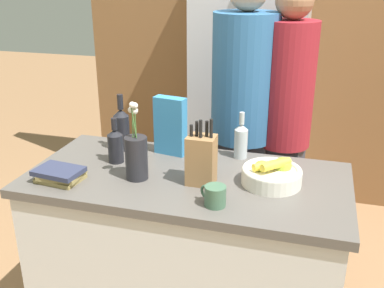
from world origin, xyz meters
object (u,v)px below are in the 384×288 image
Objects in this scene: bottle_oil at (241,140)px; bottle_vinegar at (115,145)px; coffee_mug at (215,196)px; knife_block at (201,159)px; flower_vase at (136,156)px; bottle_wine at (122,128)px; person_in_blue at (285,118)px; book_stack at (60,174)px; refrigerator at (249,84)px; person_at_sink at (243,115)px; fruit_bowl at (272,173)px; cereal_box at (170,126)px.

bottle_vinegar is (-0.56, -0.22, -0.00)m from bottle_oil.
bottle_vinegar is (-0.55, 0.29, 0.05)m from coffee_mug.
bottle_vinegar is at bearing 166.35° from knife_block.
flower_vase is 1.22× the size of bottle_wine.
knife_block is 0.81m from person_in_blue.
person_in_blue is (0.19, 0.94, 0.04)m from coffee_mug.
coffee_mug is 0.49× the size of bottle_oil.
flower_vase is at bearing -55.63° from bottle_wine.
coffee_mug reaches higher than book_stack.
refrigerator is 1.41m from bottle_vinegar.
person_at_sink is (0.54, 0.48, -0.03)m from bottle_wine.
refrigerator is at bearing 72.52° from bottle_vinegar.
person_at_sink is (0.50, 0.63, 0.00)m from bottle_vinegar.
fruit_bowl is 0.72× the size of flower_vase.
fruit_bowl is 0.31m from knife_block.
bottle_vinegar is (-0.22, -0.17, -0.06)m from cereal_box.
cereal_box is at bearing 126.13° from coffee_mug.
person_at_sink reaches higher than person_in_blue.
person_at_sink reaches higher than bottle_wine.
book_stack is at bearing -119.71° from bottle_vinegar.
cereal_box is 1.25× the size of bottle_oil.
bottle_wine reaches higher than bottle_vinegar.
book_stack is (-0.70, 0.03, -0.01)m from coffee_mug.
bottle_vinegar is at bearing 152.67° from coffee_mug.
cereal_box is (-0.20, -1.17, 0.05)m from refrigerator.
coffee_mug is at bearing -91.00° from person_at_sink.
cereal_box is 0.35m from bottle_oil.
flower_vase is at bearing -173.81° from knife_block.
coffee_mug is at bearing -2.26° from book_stack.
flower_vase is 0.32m from cereal_box.
flower_vase is (-0.29, -0.03, -0.00)m from knife_block.
knife_block is 2.61× the size of coffee_mug.
bottle_oil is at bearing -85.60° from person_at_sink.
bottle_oil is at bearing 21.04° from bottle_vinegar.
bottle_vinegar is 0.81m from person_at_sink.
person_at_sink is at bearing 98.56° from bottle_oil.
bottle_wine is at bearing 124.37° from flower_vase.
fruit_bowl reaches higher than coffee_mug.
knife_block is 0.83× the size of flower_vase.
person_at_sink is at bearing 51.48° from bottle_vinegar.
coffee_mug is at bearing -36.80° from bottle_wine.
refrigerator is at bearing 97.10° from bottle_oil.
person_in_blue is at bearing 41.39° from bottle_vinegar.
fruit_bowl is (0.32, -1.38, -0.05)m from refrigerator.
person_at_sink reaches higher than fruit_bowl.
person_at_sink is at bearing -83.75° from refrigerator.
fruit_bowl is 0.59m from flower_vase.
knife_block is at bearing -28.47° from bottle_wine.
knife_block is at bearing 6.19° from flower_vase.
bottle_vinegar is 0.13× the size of person_in_blue.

